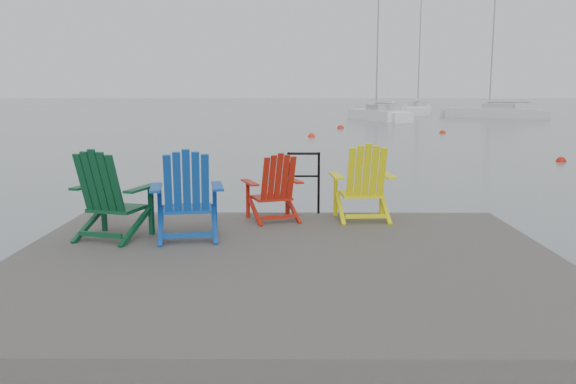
{
  "coord_description": "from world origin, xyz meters",
  "views": [
    {
      "loc": [
        0.07,
        -6.34,
        2.27
      ],
      "look_at": [
        0.02,
        2.24,
        0.85
      ],
      "focal_mm": 38.0,
      "sensor_mm": 36.0,
      "label": 1
    }
  ],
  "objects_px": {
    "chair_green": "(110,195)",
    "chair_blue": "(187,195)",
    "chair_red": "(274,187)",
    "buoy_c": "(443,133)",
    "buoy_a": "(561,162)",
    "sailboat_near": "(378,116)",
    "handrail": "(304,177)",
    "sailboat_mid": "(417,110)",
    "sailboat_far": "(494,114)",
    "buoy_d": "(341,128)",
    "chair_yellow": "(363,182)",
    "buoy_b": "(311,137)"
  },
  "relations": [
    {
      "from": "chair_yellow",
      "to": "buoy_c",
      "type": "relative_size",
      "value": 3.09
    },
    {
      "from": "sailboat_near",
      "to": "buoy_d",
      "type": "distance_m",
      "value": 11.84
    },
    {
      "from": "handrail",
      "to": "buoy_a",
      "type": "height_order",
      "value": "handrail"
    },
    {
      "from": "chair_yellow",
      "to": "buoy_d",
      "type": "height_order",
      "value": "chair_yellow"
    },
    {
      "from": "chair_yellow",
      "to": "sailboat_mid",
      "type": "relative_size",
      "value": 0.08
    },
    {
      "from": "buoy_c",
      "to": "handrail",
      "type": "bearing_deg",
      "value": -108.2
    },
    {
      "from": "buoy_a",
      "to": "sailboat_mid",
      "type": "bearing_deg",
      "value": 84.47
    },
    {
      "from": "buoy_a",
      "to": "buoy_b",
      "type": "xyz_separation_m",
      "value": [
        -7.79,
        10.99,
        0.0
      ]
    },
    {
      "from": "sailboat_far",
      "to": "handrail",
      "type": "bearing_deg",
      "value": -163.21
    },
    {
      "from": "sailboat_mid",
      "to": "buoy_c",
      "type": "distance_m",
      "value": 30.28
    },
    {
      "from": "sailboat_far",
      "to": "buoy_b",
      "type": "distance_m",
      "value": 28.05
    },
    {
      "from": "chair_red",
      "to": "buoy_c",
      "type": "height_order",
      "value": "chair_red"
    },
    {
      "from": "buoy_b",
      "to": "buoy_c",
      "type": "height_order",
      "value": "buoy_b"
    },
    {
      "from": "buoy_c",
      "to": "buoy_d",
      "type": "bearing_deg",
      "value": 140.9
    },
    {
      "from": "chair_blue",
      "to": "buoy_a",
      "type": "bearing_deg",
      "value": 41.97
    },
    {
      "from": "handrail",
      "to": "chair_red",
      "type": "bearing_deg",
      "value": -127.82
    },
    {
      "from": "chair_yellow",
      "to": "buoy_a",
      "type": "relative_size",
      "value": 3.23
    },
    {
      "from": "chair_red",
      "to": "buoy_c",
      "type": "relative_size",
      "value": 2.71
    },
    {
      "from": "sailboat_mid",
      "to": "buoy_b",
      "type": "distance_m",
      "value": 34.82
    },
    {
      "from": "chair_yellow",
      "to": "sailboat_near",
      "type": "distance_m",
      "value": 41.16
    },
    {
      "from": "chair_blue",
      "to": "buoy_b",
      "type": "xyz_separation_m",
      "value": [
        2.28,
        23.62,
        -1.05
      ]
    },
    {
      "from": "chair_green",
      "to": "chair_blue",
      "type": "height_order",
      "value": "chair_blue"
    },
    {
      "from": "chair_green",
      "to": "buoy_b",
      "type": "height_order",
      "value": "chair_green"
    },
    {
      "from": "chair_yellow",
      "to": "sailboat_near",
      "type": "xyz_separation_m",
      "value": [
        5.96,
        40.72,
        -0.68
      ]
    },
    {
      "from": "chair_yellow",
      "to": "buoy_a",
      "type": "xyz_separation_m",
      "value": [
        7.82,
        11.51,
        -1.04
      ]
    },
    {
      "from": "buoy_c",
      "to": "buoy_a",
      "type": "bearing_deg",
      "value": -87.96
    },
    {
      "from": "chair_blue",
      "to": "buoy_b",
      "type": "bearing_deg",
      "value": 75.01
    },
    {
      "from": "sailboat_mid",
      "to": "buoy_d",
      "type": "bearing_deg",
      "value": -98.51
    },
    {
      "from": "chair_green",
      "to": "buoy_c",
      "type": "distance_m",
      "value": 28.41
    },
    {
      "from": "sailboat_near",
      "to": "handrail",
      "type": "bearing_deg",
      "value": -115.77
    },
    {
      "from": "chair_green",
      "to": "buoy_c",
      "type": "relative_size",
      "value": 3.15
    },
    {
      "from": "chair_green",
      "to": "chair_blue",
      "type": "relative_size",
      "value": 1.0
    },
    {
      "from": "chair_green",
      "to": "sailboat_far",
      "type": "bearing_deg",
      "value": 83.67
    },
    {
      "from": "chair_blue",
      "to": "sailboat_far",
      "type": "height_order",
      "value": "sailboat_far"
    },
    {
      "from": "sailboat_near",
      "to": "sailboat_mid",
      "type": "height_order",
      "value": "sailboat_mid"
    },
    {
      "from": "chair_blue",
      "to": "buoy_d",
      "type": "height_order",
      "value": "chair_blue"
    },
    {
      "from": "sailboat_mid",
      "to": "sailboat_far",
      "type": "bearing_deg",
      "value": -52.71
    },
    {
      "from": "chair_green",
      "to": "chair_blue",
      "type": "xyz_separation_m",
      "value": [
        0.93,
        -0.01,
        0.0
      ]
    },
    {
      "from": "buoy_c",
      "to": "buoy_b",
      "type": "bearing_deg",
      "value": -159.24
    },
    {
      "from": "handrail",
      "to": "sailboat_mid",
      "type": "bearing_deg",
      "value": 76.77
    },
    {
      "from": "sailboat_far",
      "to": "buoy_b",
      "type": "bearing_deg",
      "value": -178.16
    },
    {
      "from": "chair_yellow",
      "to": "sailboat_mid",
      "type": "height_order",
      "value": "sailboat_mid"
    },
    {
      "from": "chair_red",
      "to": "buoy_a",
      "type": "height_order",
      "value": "chair_red"
    },
    {
      "from": "buoy_c",
      "to": "buoy_d",
      "type": "xyz_separation_m",
      "value": [
        -5.27,
        4.28,
        0.0
      ]
    },
    {
      "from": "handrail",
      "to": "chair_green",
      "type": "xyz_separation_m",
      "value": [
        -2.36,
        -1.6,
        0.01
      ]
    },
    {
      "from": "chair_red",
      "to": "sailboat_far",
      "type": "xyz_separation_m",
      "value": [
        17.87,
        45.15,
        -0.62
      ]
    },
    {
      "from": "sailboat_mid",
      "to": "sailboat_near",
      "type": "bearing_deg",
      "value": -100.07
    },
    {
      "from": "chair_red",
      "to": "sailboat_mid",
      "type": "height_order",
      "value": "sailboat_mid"
    },
    {
      "from": "chair_green",
      "to": "buoy_d",
      "type": "xyz_separation_m",
      "value": [
        5.23,
        30.66,
        -1.05
      ]
    },
    {
      "from": "chair_red",
      "to": "sailboat_far",
      "type": "relative_size",
      "value": 0.08
    }
  ]
}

